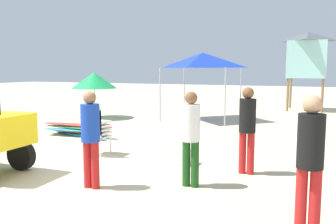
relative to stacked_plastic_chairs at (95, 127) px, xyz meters
name	(u,v)px	position (x,y,z in m)	size (l,w,h in m)	color
ground	(61,175)	(0.30, -1.59, -0.70)	(80.00, 80.00, 0.00)	beige
stacked_plastic_chairs	(95,127)	(0.00, 0.00, 0.00)	(0.48, 0.48, 1.20)	white
surfboard_pile	(77,130)	(-1.97, 1.83, -0.50)	(2.47, 0.85, 0.40)	#268CCC
lifeguard_near_left	(310,155)	(4.79, -2.34, 0.31)	(0.32, 0.32, 1.74)	red
lifeguard_near_center	(91,133)	(1.29, -1.96, 0.27)	(0.32, 0.32, 1.68)	red
lifeguard_near_right	(247,124)	(3.57, -0.03, 0.28)	(0.32, 0.32, 1.70)	red
lifeguard_far_right	(191,133)	(2.83, -1.20, 0.26)	(0.32, 0.32, 1.67)	#194C19
popup_canopy	(203,60)	(0.38, 6.82, 1.70)	(2.62, 2.62, 2.71)	#B2B2B7
lifeguard_tower	(307,55)	(4.03, 12.18, 2.06)	(1.98, 1.98, 3.87)	olive
beach_umbrella_mid	(94,80)	(-3.93, 5.52, 0.89)	(1.89, 1.89, 1.92)	beige
cooler_box	(179,156)	(2.08, 0.11, -0.52)	(0.56, 0.37, 0.37)	white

